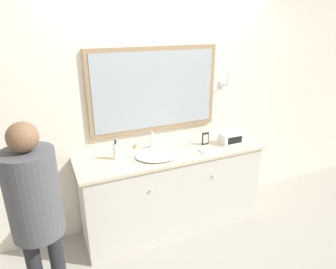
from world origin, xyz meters
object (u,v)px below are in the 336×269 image
at_px(appliance_box, 231,138).
at_px(picture_frame, 205,139).
at_px(person, 35,203).
at_px(sink_basin, 159,154).
at_px(soap_bottle, 116,151).

relative_size(appliance_box, picture_frame, 1.81).
bearing_deg(person, picture_frame, 18.71).
xyz_separation_m(sink_basin, person, (-1.16, -0.54, 0.05)).
bearing_deg(appliance_box, picture_frame, 166.02).
bearing_deg(sink_basin, soap_bottle, 168.01).
xyz_separation_m(sink_basin, picture_frame, (0.57, 0.05, 0.05)).
relative_size(sink_basin, picture_frame, 3.45).
distance_m(sink_basin, picture_frame, 0.57).
bearing_deg(sink_basin, appliance_box, -1.49).
relative_size(soap_bottle, appliance_box, 0.79).
distance_m(sink_basin, soap_bottle, 0.43).
height_order(sink_basin, appliance_box, sink_basin).
bearing_deg(person, soap_bottle, 40.03).
bearing_deg(person, sink_basin, 24.83).
height_order(sink_basin, person, person).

